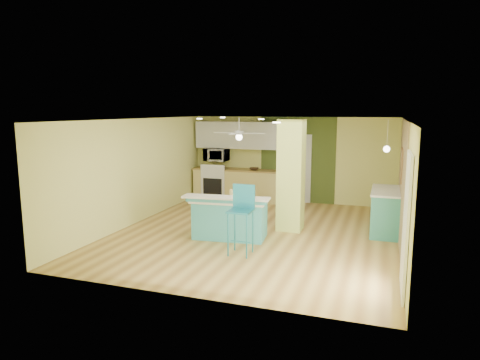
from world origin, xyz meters
name	(u,v)px	position (x,y,z in m)	size (l,w,h in m)	color
floor	(257,233)	(0.00, 0.00, -0.01)	(6.00, 7.00, 0.01)	olive
ceiling	(257,119)	(0.00, 0.00, 2.50)	(6.00, 7.00, 0.01)	white
wall_back	(291,160)	(0.00, 3.50, 1.25)	(6.00, 0.01, 2.50)	#D8D774
wall_front	(186,214)	(0.00, -3.50, 1.25)	(6.00, 0.01, 2.50)	#D8D774
wall_left	(137,171)	(-3.00, 0.00, 1.25)	(0.01, 7.00, 2.50)	#D8D774
wall_right	(404,185)	(3.00, 0.00, 1.25)	(0.01, 7.00, 2.50)	#D8D774
wood_panel	(402,180)	(2.99, 0.60, 1.25)	(0.02, 3.40, 2.50)	olive
olive_accent	(297,160)	(0.20, 3.49, 1.25)	(2.20, 0.02, 2.50)	#415120
interior_door	(297,169)	(0.20, 3.46, 1.00)	(0.82, 0.05, 2.00)	silver
french_door	(406,224)	(2.97, -2.30, 1.05)	(0.04, 1.08, 2.10)	white
column	(291,175)	(0.65, 0.50, 1.25)	(0.55, 0.55, 2.50)	#CCDD66
kitchen_run	(246,185)	(-1.30, 3.20, 0.47)	(3.25, 0.63, 0.94)	#D0BC6C
stove	(216,184)	(-2.25, 3.19, 0.46)	(0.76, 0.66, 1.08)	silver
upper_cabinets	(247,135)	(-1.30, 3.32, 1.95)	(3.20, 0.34, 0.80)	silver
microwave	(216,155)	(-2.25, 3.20, 1.35)	(0.70, 0.48, 0.39)	white
ceiling_fan	(239,133)	(-1.10, 2.00, 2.08)	(1.41, 1.41, 0.61)	silver
pendant_lamp	(387,149)	(2.65, 0.75, 1.88)	(0.14, 0.14, 0.69)	white
wall_decor	(401,165)	(2.96, 0.80, 1.55)	(0.03, 0.90, 0.70)	brown
peninsula	(230,217)	(-0.43, -0.54, 0.44)	(1.82, 1.12, 0.96)	teal
bar_stool	(242,208)	(0.13, -1.40, 0.88)	(0.44, 0.44, 1.32)	#1E7387
side_counter	(386,211)	(2.70, 0.95, 0.48)	(0.64, 1.50, 0.96)	teal
fruit_bowl	(254,169)	(-1.02, 3.14, 0.97)	(0.29, 0.29, 0.07)	#392617
canister	(233,194)	(-0.42, -0.38, 0.92)	(0.14, 0.14, 0.18)	yellow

